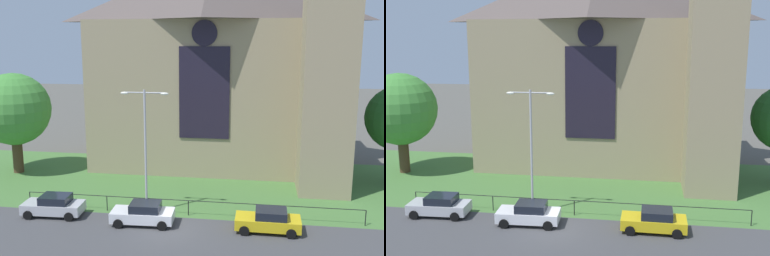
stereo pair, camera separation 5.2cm
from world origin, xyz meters
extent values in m
plane|color=#56544C|center=(0.00, 10.00, 0.00)|extent=(160.00, 160.00, 0.00)
cube|color=#424244|center=(0.00, -2.00, 0.00)|extent=(120.00, 8.00, 0.01)
cube|color=#477538|center=(0.00, 8.00, 0.00)|extent=(120.00, 20.00, 0.01)
cube|color=tan|center=(0.97, 17.23, 7.00)|extent=(22.00, 12.00, 14.00)
cube|color=black|center=(0.97, 11.18, 7.70)|extent=(4.40, 0.16, 8.00)
cylinder|color=black|center=(0.97, 11.18, 12.80)|extent=(2.20, 0.15, 2.20)
cube|color=tan|center=(10.97, 9.23, 9.00)|extent=(4.00, 4.00, 18.00)
cylinder|color=black|center=(0.97, 2.50, 1.10)|extent=(24.05, 0.05, 0.05)
cylinder|color=black|center=(-11.05, 2.50, 0.55)|extent=(0.07, 0.07, 1.10)
cylinder|color=black|center=(-5.04, 2.50, 0.55)|extent=(0.06, 0.07, 1.10)
cylinder|color=black|center=(0.97, 2.50, 0.55)|extent=(0.06, 0.07, 1.10)
cylinder|color=black|center=(6.99, 2.50, 0.55)|extent=(0.06, 0.07, 1.10)
cylinder|color=black|center=(13.00, 2.50, 0.55)|extent=(0.07, 0.07, 1.10)
cylinder|color=#4C3823|center=(-16.50, 10.48, 1.76)|extent=(0.93, 0.93, 3.52)
sphere|color=#428C38|center=(-16.50, 10.48, 6.00)|extent=(6.61, 6.61, 6.61)
cylinder|color=#B2B2B7|center=(-2.04, 2.40, 4.46)|extent=(0.16, 0.16, 8.92)
cylinder|color=#B2B2B7|center=(-2.74, 2.40, 8.72)|extent=(1.40, 0.10, 0.10)
cylinder|color=#B2B2B7|center=(-1.34, 2.40, 8.72)|extent=(1.40, 0.10, 0.10)
ellipsoid|color=white|center=(-3.44, 2.40, 8.67)|extent=(0.57, 0.26, 0.20)
ellipsoid|color=white|center=(-0.64, 2.40, 8.67)|extent=(0.57, 0.26, 0.20)
cube|color=#B7B7BC|center=(-8.49, 1.03, 0.61)|extent=(4.28, 1.99, 0.70)
cube|color=black|center=(-8.29, 1.04, 1.23)|extent=(2.07, 1.69, 0.55)
cylinder|color=black|center=(-9.92, 0.07, 0.32)|extent=(0.65, 0.25, 0.64)
cylinder|color=black|center=(-10.00, 1.86, 0.32)|extent=(0.65, 0.25, 0.64)
cylinder|color=black|center=(-6.98, 0.20, 0.32)|extent=(0.65, 0.25, 0.64)
cylinder|color=black|center=(-7.06, 2.00, 0.32)|extent=(0.65, 0.25, 0.64)
cube|color=silver|center=(-1.84, 0.55, 0.61)|extent=(4.28, 1.99, 0.70)
cube|color=black|center=(-1.64, 0.56, 1.23)|extent=(2.07, 1.69, 0.55)
cylinder|color=black|center=(-3.27, -0.41, 0.32)|extent=(0.65, 0.25, 0.64)
cylinder|color=black|center=(-3.35, 1.39, 0.32)|extent=(0.65, 0.25, 0.64)
cylinder|color=black|center=(-0.33, -0.28, 0.32)|extent=(0.65, 0.25, 0.64)
cylinder|color=black|center=(-0.41, 1.52, 0.32)|extent=(0.65, 0.25, 0.64)
cube|color=gold|center=(6.50, 0.64, 0.61)|extent=(4.22, 1.84, 0.70)
cube|color=black|center=(6.70, 0.64, 1.23)|extent=(2.02, 1.62, 0.55)
cylinder|color=black|center=(5.02, -0.24, 0.32)|extent=(0.64, 0.23, 0.64)
cylinder|color=black|center=(5.04, 1.55, 0.32)|extent=(0.64, 0.23, 0.64)
cylinder|color=black|center=(7.96, -0.28, 0.32)|extent=(0.64, 0.23, 0.64)
cylinder|color=black|center=(7.98, 1.52, 0.32)|extent=(0.64, 0.23, 0.64)
camera|label=1|loc=(5.78, -27.04, 12.33)|focal=41.81mm
camera|label=2|loc=(5.83, -27.04, 12.33)|focal=41.81mm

